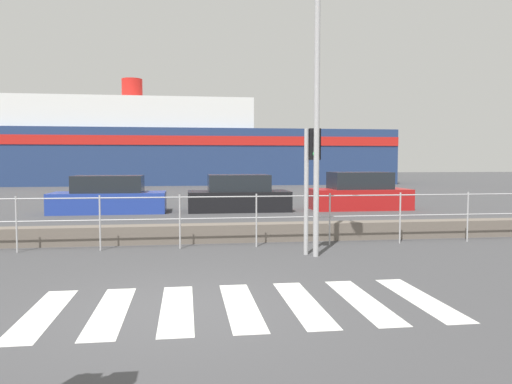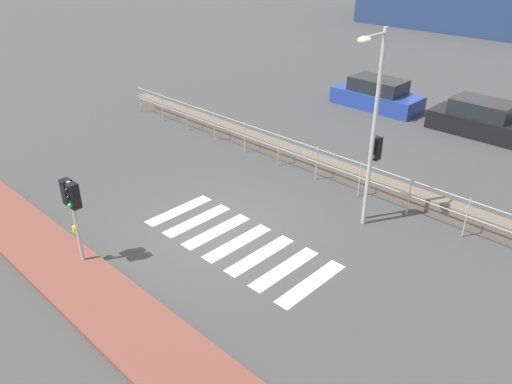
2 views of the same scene
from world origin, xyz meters
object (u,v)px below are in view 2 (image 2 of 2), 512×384
Objects in this scene: streetlamp at (372,112)px; parked_car_black at (480,119)px; traffic_light_far at (373,160)px; parked_car_blue at (377,95)px; traffic_light_near at (72,201)px.

streetlamp is 1.41× the size of parked_car_black.
parked_car_black is at bearing 93.27° from traffic_light_far.
traffic_light_far is 0.67× the size of parked_car_black.
parked_car_black is (-0.56, 9.81, -1.39)m from traffic_light_far.
streetlamp is 12.18m from parked_car_blue.
traffic_light_far is at bearing 59.60° from traffic_light_near.
parked_car_black is at bearing 77.79° from traffic_light_near.
traffic_light_far is 11.47m from parked_car_blue.
traffic_light_near is at bearing -84.95° from parked_car_blue.
traffic_light_far is at bearing -59.57° from parked_car_blue.
traffic_light_far is 1.68m from streetlamp.
parked_car_black is at bearing 0.00° from parked_car_blue.
traffic_light_far is 9.93m from parked_car_black.
parked_car_blue is (-5.76, 9.81, -1.40)m from traffic_light_far.
traffic_light_near is 0.60× the size of parked_car_black.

